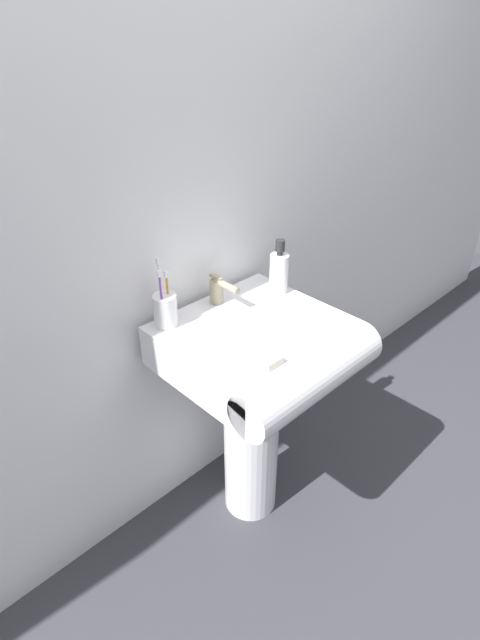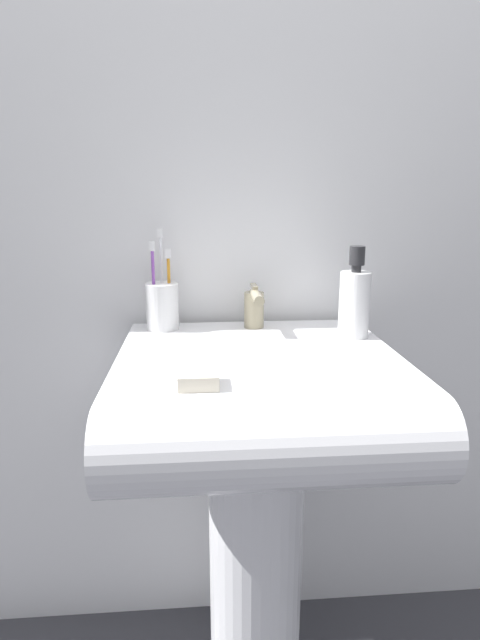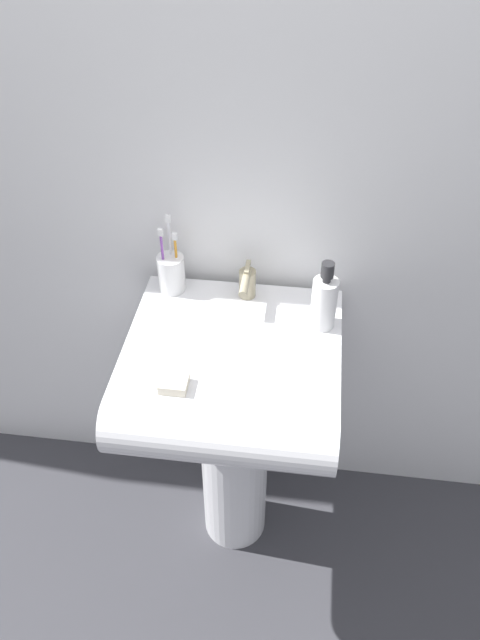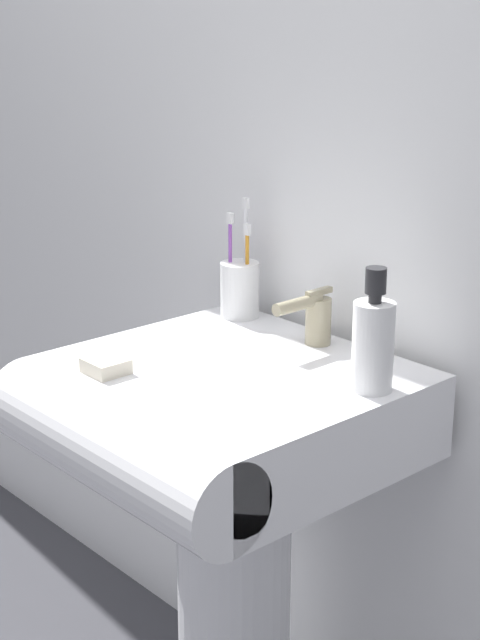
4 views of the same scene
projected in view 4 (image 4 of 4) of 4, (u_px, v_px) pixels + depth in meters
wall_back at (357, 125)px, 1.66m from camera, size 5.00×0.05×2.40m
sink_pedestal at (234, 623)px, 1.74m from camera, size 0.20×0.20×0.69m
sink_basin at (208, 415)px, 1.58m from camera, size 0.53×0.54×0.14m
faucet at (314, 317)px, 1.68m from camera, size 0.05×0.13×0.10m
toothbrush_cup at (240, 288)px, 1.83m from camera, size 0.07×0.07×0.22m
soap_bottle at (373, 342)px, 1.47m from camera, size 0.06×0.06×0.19m
bar_soap at (106, 366)px, 1.56m from camera, size 0.06×0.06×0.02m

